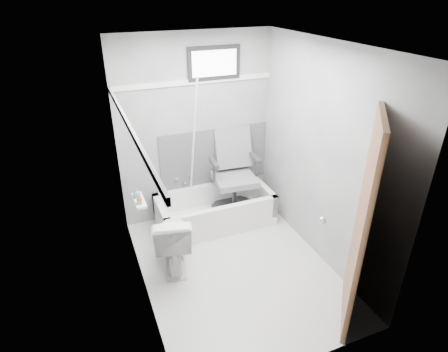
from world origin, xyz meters
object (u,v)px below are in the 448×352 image
office_chair (235,174)px  door (410,240)px  soap_bottle_a (139,199)px  toilet (173,239)px  bathtub (215,209)px  soap_bottle_b (137,193)px

office_chair → door: 2.34m
office_chair → soap_bottle_a: 1.54m
office_chair → toilet: 1.25m
bathtub → office_chair: size_ratio=1.38×
bathtub → door: bearing=-68.5°
office_chair → soap_bottle_a: size_ratio=9.66×
office_chair → soap_bottle_b: bearing=-152.1°
office_chair → soap_bottle_b: size_ratio=10.39×
bathtub → soap_bottle_a: soap_bottle_a is taller
soap_bottle_b → door: bearing=-41.4°
toilet → soap_bottle_a: soap_bottle_a is taller
door → bathtub: bearing=111.5°
bathtub → soap_bottle_a: (-1.05, -0.66, 0.76)m
office_chair → soap_bottle_b: office_chair is taller
office_chair → door: (0.58, -2.25, 0.34)m
office_chair → bathtub: bearing=-167.5°
bathtub → soap_bottle_a: 1.45m
door → office_chair: bearing=104.5°
office_chair → soap_bottle_a: (-1.34, -0.70, 0.30)m
bathtub → toilet: 0.96m
soap_bottle_a → soap_bottle_b: (0.00, 0.14, -0.01)m
toilet → soap_bottle_b: (-0.32, 0.09, 0.61)m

